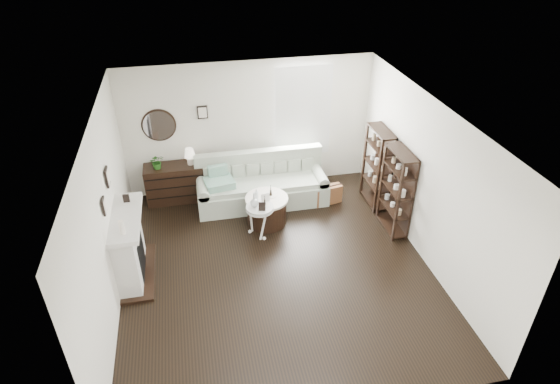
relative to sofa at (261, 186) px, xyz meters
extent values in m
plane|color=black|center=(-0.11, -2.08, -0.33)|extent=(5.50, 5.50, 0.00)
plane|color=white|center=(-0.11, -2.08, 2.37)|extent=(5.50, 5.50, 0.00)
plane|color=white|center=(-0.11, 0.67, 1.02)|extent=(5.00, 0.00, 5.00)
plane|color=white|center=(-0.11, -4.83, 1.02)|extent=(5.00, 0.00, 5.00)
plane|color=white|center=(-2.61, -2.08, 1.02)|extent=(0.00, 5.50, 5.50)
plane|color=white|center=(2.39, -2.08, 1.02)|extent=(0.00, 5.50, 5.50)
cube|color=white|center=(0.99, 0.65, 1.27)|extent=(1.00, 0.02, 1.80)
cube|color=white|center=(0.99, 0.59, 1.27)|extent=(1.15, 0.02, 1.90)
cylinder|color=silver|center=(-1.86, 0.64, 1.22)|extent=(0.60, 0.03, 0.60)
cube|color=black|center=(-1.01, 0.64, 1.42)|extent=(0.20, 0.03, 0.26)
cube|color=silver|center=(-2.44, -1.78, 0.22)|extent=(0.34, 1.20, 1.10)
cube|color=black|center=(-2.41, -1.78, 0.07)|extent=(0.30, 0.65, 0.70)
cube|color=silver|center=(-2.39, -1.78, 0.79)|extent=(0.44, 1.35, 0.08)
cube|color=black|center=(-2.36, -1.78, -0.31)|extent=(0.50, 1.40, 0.05)
cylinder|color=white|center=(-2.39, -2.23, 0.94)|extent=(0.08, 0.08, 0.22)
cube|color=black|center=(-2.39, -1.38, 0.90)|extent=(0.10, 0.03, 0.14)
cube|color=black|center=(-2.58, -2.13, 1.27)|extent=(0.03, 0.18, 0.24)
cube|color=black|center=(-2.58, -1.48, 1.37)|extent=(0.03, 0.22, 0.28)
cube|color=black|center=(2.22, -0.53, 0.47)|extent=(0.30, 0.80, 1.60)
cylinder|color=tan|center=(2.20, -0.78, 0.19)|extent=(0.08, 0.08, 0.11)
cylinder|color=tan|center=(2.20, -0.53, 0.19)|extent=(0.08, 0.08, 0.11)
cylinder|color=tan|center=(2.20, -0.28, 0.19)|extent=(0.08, 0.08, 0.11)
cylinder|color=tan|center=(2.20, -0.78, 0.59)|extent=(0.08, 0.08, 0.11)
cylinder|color=tan|center=(2.20, -0.53, 0.59)|extent=(0.08, 0.08, 0.11)
cylinder|color=tan|center=(2.20, -0.28, 0.59)|extent=(0.08, 0.08, 0.11)
cylinder|color=tan|center=(2.20, -0.78, 0.99)|extent=(0.08, 0.08, 0.11)
cylinder|color=tan|center=(2.20, -0.53, 0.99)|extent=(0.08, 0.08, 0.11)
cylinder|color=tan|center=(2.20, -0.28, 0.99)|extent=(0.08, 0.08, 0.11)
cube|color=black|center=(2.22, -1.43, 0.47)|extent=(0.30, 0.80, 1.60)
cylinder|color=tan|center=(2.20, -1.68, 0.19)|extent=(0.08, 0.08, 0.11)
cylinder|color=tan|center=(2.20, -1.43, 0.19)|extent=(0.08, 0.08, 0.11)
cylinder|color=tan|center=(2.20, -1.18, 0.19)|extent=(0.08, 0.08, 0.11)
cylinder|color=tan|center=(2.20, -1.68, 0.59)|extent=(0.08, 0.08, 0.11)
cylinder|color=tan|center=(2.20, -1.43, 0.59)|extent=(0.08, 0.08, 0.11)
cylinder|color=tan|center=(2.20, -1.18, 0.59)|extent=(0.08, 0.08, 0.11)
cylinder|color=tan|center=(2.20, -1.68, 0.99)|extent=(0.08, 0.08, 0.11)
cylinder|color=tan|center=(2.20, -1.43, 0.99)|extent=(0.08, 0.08, 0.11)
cylinder|color=tan|center=(2.20, -1.18, 0.99)|extent=(0.08, 0.08, 0.11)
cube|color=#AAB5A2|center=(0.00, -0.08, -0.12)|extent=(2.58, 0.89, 0.42)
cube|color=#AAB5A2|center=(0.00, -0.11, 0.13)|extent=(2.23, 0.71, 0.10)
cube|color=#AAB5A2|center=(0.00, 0.27, 0.27)|extent=(2.58, 0.20, 0.79)
cube|color=#AAB5A2|center=(-1.17, -0.08, -0.07)|extent=(0.22, 0.84, 0.52)
cube|color=#AAB5A2|center=(1.17, -0.08, -0.07)|extent=(0.22, 0.84, 0.52)
cube|color=#24856A|center=(-0.84, -0.13, 0.25)|extent=(0.62, 0.54, 0.14)
cube|color=brown|center=(1.29, -0.38, -0.14)|extent=(0.60, 0.31, 0.38)
cube|color=black|center=(-1.69, 0.39, 0.06)|extent=(1.17, 0.49, 0.78)
cube|color=black|center=(-1.69, 0.14, -0.12)|extent=(1.13, 0.01, 0.02)
cube|color=black|center=(-1.69, 0.14, 0.10)|extent=(1.13, 0.01, 0.02)
cube|color=black|center=(-1.69, 0.14, 0.31)|extent=(1.13, 0.01, 0.01)
imported|color=#225919|center=(-1.98, 0.34, 0.60)|extent=(0.31, 0.28, 0.30)
cylinder|color=black|center=(-0.03, -0.79, -0.08)|extent=(0.73, 0.73, 0.51)
cylinder|color=white|center=(-0.03, -0.79, 0.20)|extent=(0.80, 0.80, 0.04)
cylinder|color=white|center=(-0.22, -1.13, 0.26)|extent=(0.49, 0.49, 0.03)
cylinder|color=silver|center=(-0.22, -1.13, 0.22)|extent=(0.50, 0.50, 0.02)
cylinder|color=silver|center=(-0.22, -1.13, -0.05)|extent=(0.04, 0.04, 0.57)
cylinder|color=silver|center=(-0.23, -0.88, 0.36)|extent=(0.06, 0.06, 0.27)
cube|color=silver|center=(-0.09, -0.99, 0.33)|extent=(0.17, 0.10, 0.21)
cube|color=black|center=(-0.20, -1.26, 0.36)|extent=(0.13, 0.08, 0.16)
camera|label=1|loc=(-1.29, -7.95, 4.90)|focal=30.00mm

